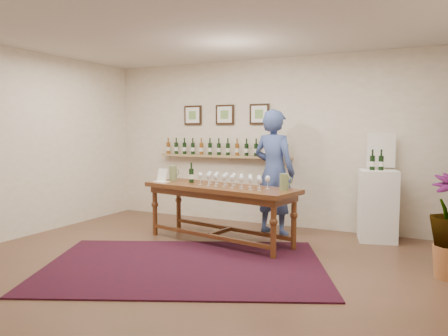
% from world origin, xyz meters
% --- Properties ---
extents(ground, '(6.00, 6.00, 0.00)m').
position_xyz_m(ground, '(0.00, 0.00, 0.00)').
color(ground, '#4C3921').
rests_on(ground, ground).
extents(room_shell, '(6.00, 6.00, 6.00)m').
position_xyz_m(room_shell, '(2.11, 1.86, 1.12)').
color(room_shell, '#F2E3CE').
rests_on(room_shell, ground).
extents(rug, '(3.88, 3.33, 0.02)m').
position_xyz_m(rug, '(-0.07, -0.13, 0.01)').
color(rug, '#4E0D13').
rests_on(rug, ground).
extents(tasting_table, '(2.42, 1.18, 0.82)m').
position_xyz_m(tasting_table, '(-0.19, 1.05, 0.70)').
color(tasting_table, '#4A2512').
rests_on(tasting_table, ground).
extents(table_glasses, '(1.38, 0.59, 0.19)m').
position_xyz_m(table_glasses, '(0.03, 1.02, 0.91)').
color(table_glasses, silver).
rests_on(table_glasses, tasting_table).
extents(table_bottles, '(0.29, 0.17, 0.30)m').
position_xyz_m(table_bottles, '(-0.73, 1.22, 0.97)').
color(table_bottles, black).
rests_on(table_bottles, tasting_table).
extents(pitcher_left, '(0.15, 0.15, 0.23)m').
position_xyz_m(pitcher_left, '(-1.13, 1.29, 0.94)').
color(pitcher_left, '#6A784B').
rests_on(pitcher_left, tasting_table).
extents(pitcher_right, '(0.17, 0.17, 0.22)m').
position_xyz_m(pitcher_right, '(0.79, 0.98, 0.93)').
color(pitcher_right, '#6A784B').
rests_on(pitcher_right, tasting_table).
extents(menu_card, '(0.25, 0.21, 0.20)m').
position_xyz_m(menu_card, '(-1.19, 1.08, 0.92)').
color(menu_card, white).
rests_on(menu_card, tasting_table).
extents(display_pedestal, '(0.63, 0.63, 1.03)m').
position_xyz_m(display_pedestal, '(1.83, 2.15, 0.52)').
color(display_pedestal, white).
rests_on(display_pedestal, ground).
extents(pedestal_bottles, '(0.35, 0.17, 0.33)m').
position_xyz_m(pedestal_bottles, '(1.80, 2.12, 1.20)').
color(pedestal_bottles, black).
rests_on(pedestal_bottles, display_pedestal).
extents(info_sign, '(0.40, 0.12, 0.56)m').
position_xyz_m(info_sign, '(1.84, 2.31, 1.31)').
color(info_sign, white).
rests_on(info_sign, display_pedestal).
extents(person, '(0.79, 0.61, 1.92)m').
position_xyz_m(person, '(0.33, 1.88, 0.96)').
color(person, navy).
rests_on(person, ground).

